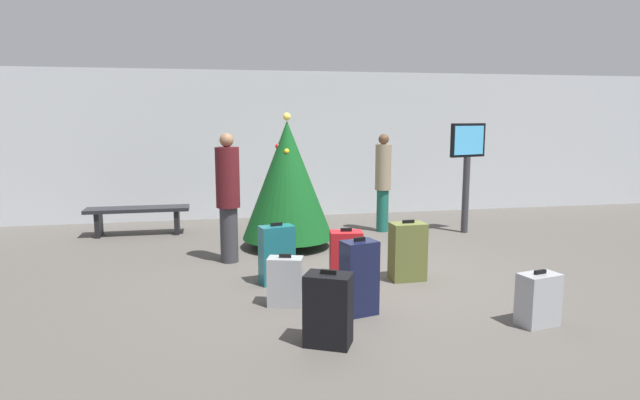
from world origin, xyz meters
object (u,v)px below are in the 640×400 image
object	(u,v)px
waiting_bench	(138,214)
traveller_1	(383,180)
suitcase_2	(408,252)
suitcase_6	(538,299)
flight_info_kiosk	(467,159)
holiday_tree	(287,180)
suitcase_3	(328,310)
suitcase_0	(346,261)
suitcase_5	(359,278)
suitcase_4	(285,281)
traveller_0	(228,195)
suitcase_1	(277,255)

from	to	relation	value
waiting_bench	traveller_1	world-z (taller)	traveller_1
suitcase_2	suitcase_6	distance (m)	1.81
suitcase_2	suitcase_6	bearing A→B (deg)	-66.03
flight_info_kiosk	traveller_1	bearing A→B (deg)	164.62
holiday_tree	suitcase_3	bearing A→B (deg)	-92.54
suitcase_0	suitcase_3	xyz separation A→B (m)	(-0.53, -1.45, -0.03)
waiting_bench	suitcase_5	xyz separation A→B (m)	(2.72, -4.39, 0.02)
traveller_1	suitcase_4	world-z (taller)	traveller_1
waiting_bench	traveller_0	size ratio (longest dim) A/B	0.95
suitcase_1	suitcase_6	bearing A→B (deg)	-38.12
traveller_1	suitcase_2	size ratio (longest dim) A/B	2.25
flight_info_kiosk	suitcase_5	world-z (taller)	flight_info_kiosk
waiting_bench	suitcase_6	bearing A→B (deg)	-49.00
holiday_tree	suitcase_5	xyz separation A→B (m)	(0.31, -3.02, -0.67)
flight_info_kiosk	suitcase_1	size ratio (longest dim) A/B	2.52
suitcase_1	suitcase_6	size ratio (longest dim) A/B	1.36
traveller_0	suitcase_0	size ratio (longest dim) A/B	2.40
traveller_0	waiting_bench	bearing A→B (deg)	125.51
traveller_0	suitcase_0	distance (m)	2.11
suitcase_6	suitcase_2	bearing A→B (deg)	113.97
suitcase_1	waiting_bench	bearing A→B (deg)	122.37
traveller_1	flight_info_kiosk	bearing A→B (deg)	-15.38
flight_info_kiosk	suitcase_2	xyz separation A→B (m)	(-1.98, -2.44, -0.93)
traveller_1	suitcase_5	world-z (taller)	traveller_1
traveller_0	suitcase_3	world-z (taller)	traveller_0
holiday_tree	suitcase_4	world-z (taller)	holiday_tree
flight_info_kiosk	suitcase_0	world-z (taller)	flight_info_kiosk
flight_info_kiosk	suitcase_4	distance (m)	4.82
flight_info_kiosk	suitcase_6	bearing A→B (deg)	-106.88
flight_info_kiosk	suitcase_0	xyz separation A→B (m)	(-2.83, -2.69, -0.94)
flight_info_kiosk	suitcase_0	size ratio (longest dim) A/B	2.54
suitcase_5	suitcase_1	bearing A→B (deg)	120.25
suitcase_3	suitcase_4	bearing A→B (deg)	102.12
flight_info_kiosk	suitcase_2	bearing A→B (deg)	-129.06
suitcase_0	holiday_tree	bearing A→B (deg)	99.17
traveller_0	suitcase_4	size ratio (longest dim) A/B	3.16
suitcase_2	suitcase_5	bearing A→B (deg)	-131.76
suitcase_3	suitcase_5	world-z (taller)	suitcase_5
suitcase_0	suitcase_3	distance (m)	1.55
suitcase_4	suitcase_3	bearing A→B (deg)	-77.88
suitcase_1	suitcase_4	world-z (taller)	suitcase_1
traveller_1	suitcase_0	distance (m)	3.44
holiday_tree	suitcase_2	xyz separation A→B (m)	(1.22, -2.00, -0.70)
suitcase_2	flight_info_kiosk	bearing A→B (deg)	50.94
traveller_0	suitcase_5	world-z (taller)	traveller_0
holiday_tree	suitcase_5	bearing A→B (deg)	-84.11
suitcase_4	suitcase_6	bearing A→B (deg)	-23.92
suitcase_0	suitcase_6	bearing A→B (deg)	-41.32
holiday_tree	suitcase_6	world-z (taller)	holiday_tree
suitcase_1	holiday_tree	bearing A→B (deg)	77.71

